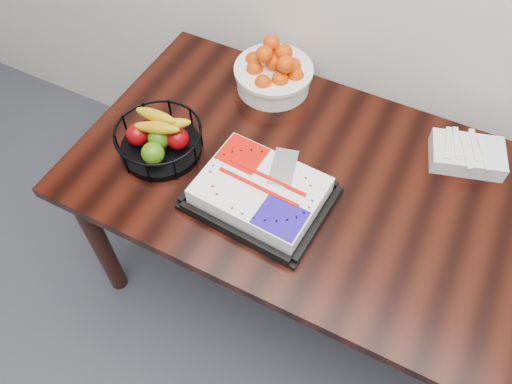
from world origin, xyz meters
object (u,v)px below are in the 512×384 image
at_px(table, 346,207).
at_px(fruit_basket, 159,138).
at_px(tangerine_bowl, 274,70).
at_px(cake_tray, 261,193).

height_order(table, fruit_basket, fruit_basket).
bearing_deg(table, fruit_basket, -168.32).
distance_m(table, tangerine_bowl, 0.56).
bearing_deg(cake_tray, fruit_basket, 175.62).
relative_size(cake_tray, tangerine_bowl, 1.53).
bearing_deg(table, cake_tray, -146.24).
bearing_deg(tangerine_bowl, fruit_basket, -113.50).
distance_m(table, cake_tray, 0.31).
distance_m(table, fruit_basket, 0.65).
distance_m(cake_tray, fruit_basket, 0.39).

